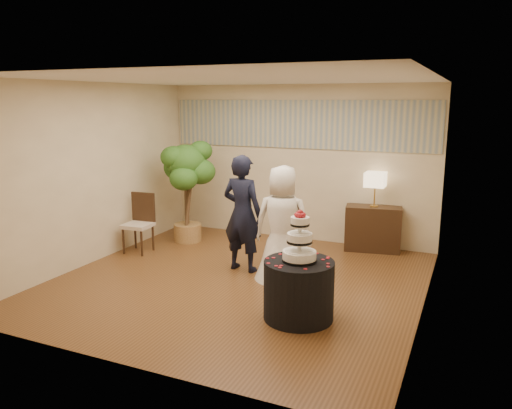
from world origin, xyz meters
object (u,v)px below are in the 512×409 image
at_px(console, 373,229).
at_px(table_lamp, 375,190).
at_px(groom, 242,213).
at_px(side_chair, 138,224).
at_px(wedding_cake, 300,236).
at_px(bride, 282,223).
at_px(cake_table, 299,290).
at_px(ficus_tree, 187,191).

relative_size(console, table_lamp, 1.59).
bearing_deg(groom, console, -125.79).
bearing_deg(side_chair, table_lamp, 21.46).
xyz_separation_m(wedding_cake, table_lamp, (0.27, 3.08, 0.05)).
relative_size(bride, console, 1.79).
xyz_separation_m(console, table_lamp, (0.00, 0.00, 0.67)).
xyz_separation_m(bride, wedding_cake, (0.66, -1.18, 0.19)).
xyz_separation_m(bride, cake_table, (0.66, -1.18, -0.47)).
xyz_separation_m(cake_table, side_chair, (-3.33, 1.38, 0.14)).
xyz_separation_m(wedding_cake, console, (0.27, 3.08, -0.63)).
relative_size(cake_table, console, 0.89).
height_order(groom, ficus_tree, ficus_tree).
relative_size(bride, wedding_cake, 2.70).
relative_size(groom, bride, 1.06).
relative_size(cake_table, ficus_tree, 0.44).
distance_m(groom, cake_table, 1.93).
xyz_separation_m(groom, side_chair, (-1.99, 0.09, -0.38)).
xyz_separation_m(table_lamp, side_chair, (-3.59, -1.70, -0.56)).
relative_size(groom, console, 1.90).
bearing_deg(console, cake_table, -104.72).
height_order(groom, console, groom).
distance_m(bride, console, 2.16).
bearing_deg(groom, wedding_cake, 142.04).
height_order(wedding_cake, side_chair, wedding_cake).
height_order(ficus_tree, side_chair, ficus_tree).
bearing_deg(groom, side_chair, 3.25).
height_order(wedding_cake, ficus_tree, ficus_tree).
distance_m(groom, ficus_tree, 1.89).
xyz_separation_m(ficus_tree, side_chair, (-0.40, -0.92, -0.43)).
xyz_separation_m(wedding_cake, side_chair, (-3.33, 1.38, -0.51)).
distance_m(console, side_chair, 3.98).
bearing_deg(wedding_cake, cake_table, 90.00).
bearing_deg(table_lamp, cake_table, -94.93).
relative_size(ficus_tree, side_chair, 1.87).
xyz_separation_m(console, ficus_tree, (-3.19, -0.78, 0.54)).
bearing_deg(cake_table, groom, 136.10).
bearing_deg(wedding_cake, groom, 136.10).
xyz_separation_m(console, side_chair, (-3.59, -1.70, 0.11)).
xyz_separation_m(table_lamp, ficus_tree, (-3.19, -0.78, -0.13)).
xyz_separation_m(cake_table, table_lamp, (0.27, 3.08, 0.71)).
height_order(groom, bride, groom).
distance_m(bride, wedding_cake, 1.37).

